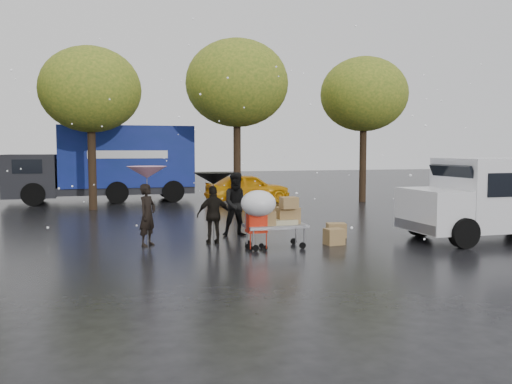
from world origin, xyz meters
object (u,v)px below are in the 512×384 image
object	(u,v)px
vendor_cart	(279,219)
white_van	(499,196)
shopping_cart	(258,207)
yellow_taxi	(248,188)
blue_truck	(108,164)
person_black	(214,215)
person_pink	(148,215)

from	to	relation	value
vendor_cart	white_van	size ratio (longest dim) A/B	0.31
shopping_cart	yellow_taxi	distance (m)	11.96
yellow_taxi	shopping_cart	bearing A→B (deg)	158.94
shopping_cart	blue_truck	size ratio (longest dim) A/B	0.18
blue_truck	shopping_cart	bearing A→B (deg)	-76.78
shopping_cart	person_black	bearing A→B (deg)	123.72
person_black	vendor_cart	bearing A→B (deg)	144.87
white_van	yellow_taxi	bearing A→B (deg)	108.25
person_pink	yellow_taxi	xyz separation A→B (m)	(5.39, 10.16, -0.12)
person_black	blue_truck	xyz separation A→B (m)	(-2.39, 12.47, 1.01)
shopping_cart	white_van	bearing A→B (deg)	-1.30
person_pink	blue_truck	xyz separation A→B (m)	(-0.73, 12.27, 0.97)
shopping_cart	white_van	world-z (taller)	white_van
vendor_cart	shopping_cart	distance (m)	0.73
person_black	yellow_taxi	world-z (taller)	person_black
white_van	person_black	bearing A→B (deg)	169.63
white_van	blue_truck	xyz separation A→B (m)	(-10.00, 13.86, 0.60)
shopping_cart	yellow_taxi	size ratio (longest dim) A/B	0.38
blue_truck	person_pink	bearing A→B (deg)	-86.58
person_black	white_van	xyz separation A→B (m)	(7.61, -1.39, 0.41)
person_pink	person_black	size ratio (longest dim) A/B	1.05
person_pink	vendor_cart	xyz separation A→B (m)	(3.09, -1.19, -0.06)
yellow_taxi	person_pink	bearing A→B (deg)	145.04
blue_truck	yellow_taxi	distance (m)	6.57
vendor_cart	white_van	bearing A→B (deg)	-3.73
person_black	person_pink	bearing A→B (deg)	-7.33
person_pink	yellow_taxi	size ratio (longest dim) A/B	0.40
person_black	blue_truck	bearing A→B (deg)	-79.59
shopping_cart	white_van	size ratio (longest dim) A/B	0.30
white_van	yellow_taxi	world-z (taller)	white_van
person_black	vendor_cart	xyz separation A→B (m)	(1.43, -0.99, -0.02)
blue_truck	white_van	bearing A→B (deg)	-54.18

